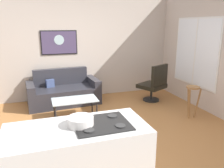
# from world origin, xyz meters

# --- Properties ---
(ground) EXTENTS (6.40, 6.40, 0.04)m
(ground) POSITION_xyz_m (0.00, 0.00, -0.02)
(ground) COLOR #A86E3B
(back_wall) EXTENTS (6.40, 0.05, 2.80)m
(back_wall) POSITION_xyz_m (0.00, 2.42, 1.40)
(back_wall) COLOR beige
(back_wall) RESTS_ON ground
(right_wall) EXTENTS (0.05, 6.40, 2.80)m
(right_wall) POSITION_xyz_m (2.62, 0.30, 1.40)
(right_wall) COLOR beige
(right_wall) RESTS_ON ground
(couch) EXTENTS (1.81, 0.98, 0.86)m
(couch) POSITION_xyz_m (-0.51, 1.95, 0.29)
(couch) COLOR #2C2C33
(couch) RESTS_ON ground
(coffee_table) EXTENTS (0.95, 0.53, 0.43)m
(coffee_table) POSITION_xyz_m (-0.39, 0.90, 0.39)
(coffee_table) COLOR silver
(coffee_table) RESTS_ON ground
(armchair) EXTENTS (0.80, 0.79, 0.99)m
(armchair) POSITION_xyz_m (1.77, 1.37, 0.48)
(armchair) COLOR black
(armchair) RESTS_ON ground
(bar_stool) EXTENTS (0.33, 0.32, 0.70)m
(bar_stool) POSITION_xyz_m (2.02, 0.16, 0.51)
(bar_stool) COLOR #97673A
(bar_stool) RESTS_ON ground
(kitchen_counter) EXTENTS (1.53, 0.72, 0.94)m
(kitchen_counter) POSITION_xyz_m (-0.72, -1.46, 0.46)
(kitchen_counter) COLOR silver
(kitchen_counter) RESTS_ON ground
(mixing_bowl) EXTENTS (0.28, 0.28, 0.10)m
(mixing_bowl) POSITION_xyz_m (-0.67, -1.43, 0.97)
(mixing_bowl) COLOR silver
(mixing_bowl) RESTS_ON kitchen_counter
(wall_painting) EXTENTS (0.93, 0.03, 0.62)m
(wall_painting) POSITION_xyz_m (-0.51, 2.38, 1.52)
(wall_painting) COLOR black
(window) EXTENTS (0.03, 1.57, 1.64)m
(window) POSITION_xyz_m (2.59, 0.90, 1.32)
(window) COLOR silver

